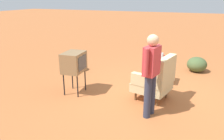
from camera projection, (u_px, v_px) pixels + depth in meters
name	position (u px, v px, depth m)	size (l,w,h in m)	color
ground_plane	(154.00, 97.00, 5.39)	(60.00, 60.00, 0.00)	#AD6033
armchair	(156.00, 80.00, 5.09)	(0.90, 0.92, 1.06)	brown
side_table	(157.00, 63.00, 6.08)	(0.56, 0.56, 0.67)	black
tv_on_stand	(74.00, 62.00, 5.39)	(0.64, 0.50, 1.03)	black
person_standing	(151.00, 71.00, 4.28)	(0.56, 0.28, 1.64)	#2D3347
soda_can_red	(164.00, 57.00, 6.03)	(0.07, 0.07, 0.12)	red
bottle_short_clear	(162.00, 57.00, 5.96)	(0.06, 0.06, 0.20)	silver
soda_can_blue	(150.00, 56.00, 6.19)	(0.07, 0.07, 0.12)	blue
flower_vase	(156.00, 56.00, 5.79)	(0.15, 0.10, 0.27)	silver
shrub_mid	(78.00, 65.00, 7.27)	(0.44, 0.44, 0.34)	#475B33
shrub_far	(197.00, 64.00, 7.13)	(0.61, 0.61, 0.47)	#475B33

